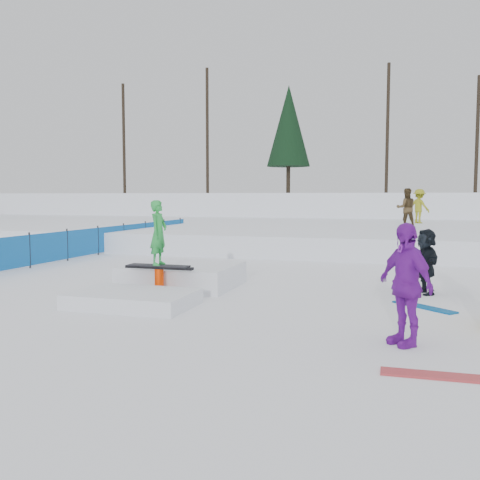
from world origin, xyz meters
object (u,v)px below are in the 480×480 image
(safety_fence, at_px, (98,240))
(jib_rail_feature, at_px, (170,278))
(walker_ygreen, at_px, (419,206))
(spectator_dark, at_px, (426,261))
(walker_olive, at_px, (406,208))
(spectator_purple, at_px, (405,284))

(safety_fence, height_order, jib_rail_feature, jib_rail_feature)
(walker_ygreen, bearing_deg, spectator_dark, 127.35)
(safety_fence, bearing_deg, walker_olive, 33.37)
(spectator_dark, bearing_deg, jib_rail_feature, -99.36)
(walker_olive, distance_m, walker_ygreen, 4.49)
(spectator_dark, bearing_deg, safety_fence, -136.13)
(spectator_purple, bearing_deg, walker_olive, 139.53)
(safety_fence, relative_size, walker_olive, 9.17)
(walker_olive, bearing_deg, spectator_dark, 80.46)
(walker_olive, distance_m, spectator_dark, 12.04)
(walker_olive, bearing_deg, safety_fence, 21.64)
(safety_fence, distance_m, spectator_purple, 14.37)
(safety_fence, bearing_deg, spectator_dark, -22.64)
(safety_fence, xyz_separation_m, jib_rail_feature, (5.80, -6.19, -0.25))
(walker_ygreen, bearing_deg, jib_rail_feature, 109.96)
(walker_ygreen, distance_m, jib_rail_feature, 18.83)
(safety_fence, height_order, spectator_purple, spectator_purple)
(safety_fence, relative_size, spectator_dark, 10.83)
(safety_fence, bearing_deg, spectator_purple, -40.03)
(walker_olive, relative_size, jib_rail_feature, 0.40)
(walker_ygreen, xyz_separation_m, spectator_purple, (-0.61, -20.92, -0.77))
(walker_ygreen, relative_size, spectator_purple, 0.97)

